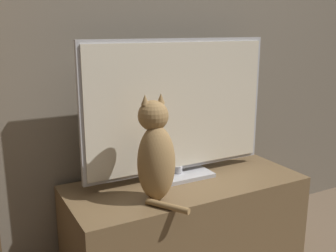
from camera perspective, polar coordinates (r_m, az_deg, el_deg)
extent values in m
cube|color=#756B5B|center=(2.11, -1.52, 17.15)|extent=(4.80, 0.05, 2.60)
cube|color=brown|center=(2.08, 2.55, -13.63)|extent=(1.19, 0.52, 0.44)
cube|color=#B7B7BC|center=(2.05, 1.44, -7.08)|extent=(0.34, 0.20, 0.02)
cylinder|color=#B7B7BC|center=(2.04, 1.45, -6.31)|extent=(0.04, 0.04, 0.04)
cube|color=#B7B7BC|center=(1.96, 1.39, 2.91)|extent=(1.00, 0.02, 0.66)
cube|color=silver|center=(1.95, 1.60, 2.84)|extent=(0.97, 0.01, 0.62)
ellipsoid|color=#997547|center=(1.73, -1.70, -5.44)|extent=(0.18, 0.16, 0.34)
ellipsoid|color=black|center=(1.79, -2.43, -5.42)|extent=(0.10, 0.06, 0.19)
sphere|color=#997547|center=(1.70, -2.17, 1.51)|extent=(0.14, 0.14, 0.14)
cone|color=#997547|center=(1.67, -3.36, 3.84)|extent=(0.04, 0.04, 0.04)
cone|color=#997547|center=(1.70, -1.04, 4.04)|extent=(0.04, 0.04, 0.04)
cylinder|color=#997547|center=(1.70, -0.09, -11.56)|extent=(0.13, 0.19, 0.03)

